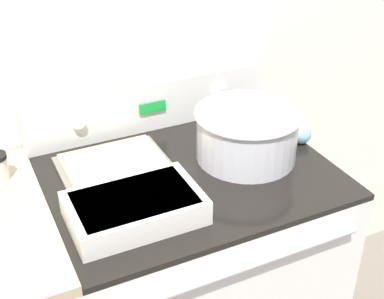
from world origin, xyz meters
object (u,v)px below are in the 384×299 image
(mixing_bowl, at_px, (247,132))
(ladle, at_px, (298,133))
(baking_tray, at_px, (113,163))
(casserole_dish, at_px, (135,207))

(mixing_bowl, height_order, ladle, mixing_bowl)
(baking_tray, bearing_deg, casserole_dish, -96.12)
(casserole_dish, xyz_separation_m, baking_tray, (0.03, 0.27, -0.03))
(mixing_bowl, height_order, baking_tray, mixing_bowl)
(mixing_bowl, xyz_separation_m, baking_tray, (-0.38, 0.13, -0.07))
(baking_tray, distance_m, ladle, 0.59)
(mixing_bowl, distance_m, baking_tray, 0.41)
(mixing_bowl, distance_m, casserole_dish, 0.43)
(baking_tray, height_order, ladle, ladle)
(mixing_bowl, xyz_separation_m, ladle, (0.20, 0.02, -0.06))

